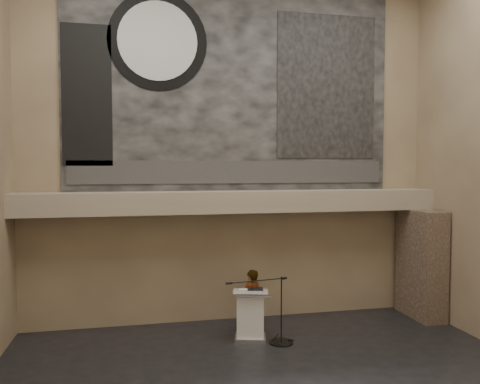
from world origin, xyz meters
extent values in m
cube|color=#79624D|center=(0.00, 4.00, 4.25)|extent=(10.00, 0.02, 8.50)
cube|color=#79624D|center=(0.00, -4.00, 4.25)|extent=(10.00, 0.02, 8.50)
cube|color=gray|center=(0.00, 3.60, 2.95)|extent=(10.00, 0.80, 0.50)
cylinder|color=#B2893D|center=(-1.60, 3.55, 2.67)|extent=(0.04, 0.04, 0.06)
cylinder|color=#B2893D|center=(1.90, 3.55, 2.67)|extent=(0.04, 0.04, 0.06)
cube|color=black|center=(0.00, 3.97, 5.70)|extent=(8.00, 0.05, 5.00)
cube|color=#2F2F2F|center=(0.00, 3.93, 3.65)|extent=(7.76, 0.02, 0.55)
cylinder|color=black|center=(-1.80, 3.93, 6.70)|extent=(2.30, 0.02, 2.30)
cylinder|color=silver|center=(-1.80, 3.91, 6.70)|extent=(1.84, 0.02, 1.84)
cube|color=black|center=(2.40, 3.93, 5.80)|extent=(2.60, 0.02, 3.60)
cube|color=black|center=(-3.40, 3.93, 5.40)|extent=(1.10, 0.02, 3.20)
cube|color=#46362B|center=(4.65, 3.15, 1.35)|extent=(0.60, 1.40, 2.70)
cube|color=silver|center=(0.08, 2.51, 0.04)|extent=(0.76, 0.65, 0.08)
cube|color=white|center=(0.08, 2.51, 0.56)|extent=(0.66, 0.53, 0.96)
cube|color=white|center=(0.08, 2.49, 1.07)|extent=(0.85, 0.69, 0.13)
cube|color=black|center=(0.18, 2.47, 1.12)|extent=(0.37, 0.32, 0.04)
cube|color=white|center=(-0.06, 2.51, 1.10)|extent=(0.21, 0.29, 0.00)
imported|color=white|center=(0.22, 2.97, 0.72)|extent=(0.62, 0.53, 1.44)
cylinder|color=black|center=(0.68, 2.18, 0.01)|extent=(0.52, 0.52, 0.02)
cylinder|color=black|center=(0.68, 2.18, 0.72)|extent=(0.03, 0.03, 1.44)
cylinder|color=black|center=(0.10, 2.09, 1.40)|extent=(1.30, 0.22, 0.02)
camera|label=1|loc=(-2.26, -7.26, 3.76)|focal=35.00mm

